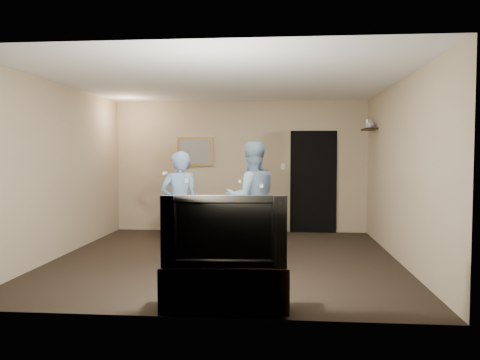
# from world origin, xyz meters

# --- Properties ---
(ground) EXTENTS (5.00, 5.00, 0.00)m
(ground) POSITION_xyz_m (0.00, 0.00, 0.00)
(ground) COLOR black
(ground) RESTS_ON ground
(ceiling) EXTENTS (5.00, 5.00, 0.04)m
(ceiling) POSITION_xyz_m (0.00, 0.00, 2.60)
(ceiling) COLOR silver
(ceiling) RESTS_ON wall_back
(wall_back) EXTENTS (5.00, 0.04, 2.60)m
(wall_back) POSITION_xyz_m (0.00, 2.50, 1.30)
(wall_back) COLOR tan
(wall_back) RESTS_ON ground
(wall_front) EXTENTS (5.00, 0.04, 2.60)m
(wall_front) POSITION_xyz_m (0.00, -2.50, 1.30)
(wall_front) COLOR tan
(wall_front) RESTS_ON ground
(wall_left) EXTENTS (0.04, 5.00, 2.60)m
(wall_left) POSITION_xyz_m (-2.50, 0.00, 1.30)
(wall_left) COLOR tan
(wall_left) RESTS_ON ground
(wall_right) EXTENTS (0.04, 5.00, 2.60)m
(wall_right) POSITION_xyz_m (2.50, 0.00, 1.30)
(wall_right) COLOR tan
(wall_right) RESTS_ON ground
(sofa) EXTENTS (2.13, 1.19, 0.59)m
(sofa) POSITION_xyz_m (-0.45, 2.08, 0.29)
(sofa) COLOR black
(sofa) RESTS_ON ground
(throw_pillow) EXTENTS (0.45, 0.26, 0.43)m
(throw_pillow) POSITION_xyz_m (-0.89, 2.08, 0.48)
(throw_pillow) COLOR #17453E
(throw_pillow) RESTS_ON sofa
(painting_frame) EXTENTS (0.72, 0.05, 0.57)m
(painting_frame) POSITION_xyz_m (-0.90, 2.48, 1.60)
(painting_frame) COLOR olive
(painting_frame) RESTS_ON wall_back
(painting_canvas) EXTENTS (0.62, 0.01, 0.47)m
(painting_canvas) POSITION_xyz_m (-0.90, 2.45, 1.60)
(painting_canvas) COLOR slate
(painting_canvas) RESTS_ON painting_frame
(doorway) EXTENTS (0.90, 0.06, 2.00)m
(doorway) POSITION_xyz_m (1.45, 2.47, 1.00)
(doorway) COLOR black
(doorway) RESTS_ON ground
(light_switch) EXTENTS (0.08, 0.02, 0.12)m
(light_switch) POSITION_xyz_m (0.85, 2.48, 1.30)
(light_switch) COLOR silver
(light_switch) RESTS_ON wall_back
(wall_shelf) EXTENTS (0.20, 0.60, 0.03)m
(wall_shelf) POSITION_xyz_m (2.39, 1.80, 1.99)
(wall_shelf) COLOR black
(wall_shelf) RESTS_ON wall_right
(shelf_vase) EXTENTS (0.19, 0.19, 0.17)m
(shelf_vase) POSITION_xyz_m (2.39, 1.71, 2.09)
(shelf_vase) COLOR #B1B2B6
(shelf_vase) RESTS_ON wall_shelf
(shelf_figurine) EXTENTS (0.06, 0.06, 0.18)m
(shelf_figurine) POSITION_xyz_m (2.39, 1.98, 2.09)
(shelf_figurine) COLOR silver
(shelf_figurine) RESTS_ON wall_shelf
(tv_console) EXTENTS (1.26, 0.48, 0.44)m
(tv_console) POSITION_xyz_m (0.26, -2.33, 0.25)
(tv_console) COLOR black
(tv_console) RESTS_ON ground
(television) EXTENTS (1.20, 0.24, 0.69)m
(television) POSITION_xyz_m (0.26, -2.33, 0.81)
(television) COLOR black
(television) RESTS_ON tv_console
(wii_player_left) EXTENTS (0.68, 0.57, 1.59)m
(wii_player_left) POSITION_xyz_m (-0.69, 0.03, 0.79)
(wii_player_left) COLOR #6A8CB8
(wii_player_left) RESTS_ON ground
(wii_player_right) EXTENTS (1.01, 0.89, 1.74)m
(wii_player_right) POSITION_xyz_m (0.36, 0.36, 0.87)
(wii_player_right) COLOR #89A9C8
(wii_player_right) RESTS_ON ground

